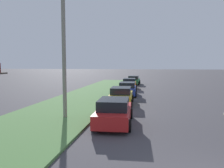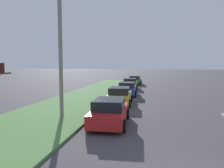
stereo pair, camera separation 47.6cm
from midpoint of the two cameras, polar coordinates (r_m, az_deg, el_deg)
The scene contains 7 objects.
grass_median at distance 17.10m, azimuth -11.97°, elevation -6.18°, with size 60.00×6.00×0.12m, color #517F42.
parked_car_red at distance 12.39m, azimuth 0.47°, elevation -7.28°, with size 4.38×2.17×1.47m.
parked_car_yellow at distance 18.59m, azimuth 2.72°, elevation -3.12°, with size 4.37×2.16×1.47m.
parked_car_blue at distance 23.81m, azimuth 4.52°, elevation -1.31°, with size 4.37×2.16×1.47m.
parked_car_orange at distance 30.27m, azimuth 5.18°, elevation 0.05°, with size 4.37×2.16×1.47m.
parked_car_green at distance 37.01m, azimuth 6.40°, elevation 0.96°, with size 4.35×2.12×1.47m.
streetlight at distance 13.64m, azimuth -10.99°, elevation 9.28°, with size 0.53×2.88×7.50m.
Camera 2 is at (-5.45, 1.67, 3.38)m, focal length 35.09 mm.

